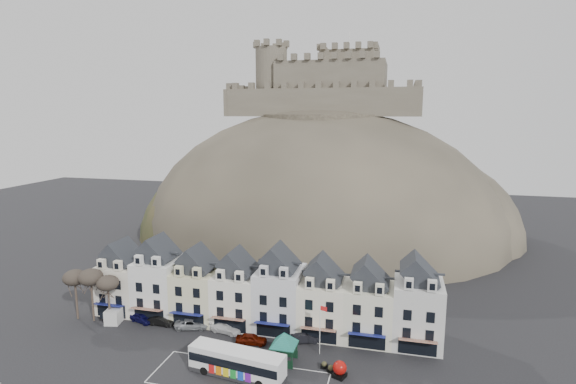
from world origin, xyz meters
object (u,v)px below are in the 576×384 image
object	(u,v)px
flagpole	(320,326)
car_charcoal	(306,338)
car_navy	(142,317)
white_van	(117,313)
car_white	(226,328)
car_silver	(192,324)
bus	(237,362)
car_maroon	(251,339)
bus_shelter	(284,339)
car_black	(161,321)
red_buoy	(340,369)

from	to	relation	value
flagpole	car_charcoal	distance (m)	5.08
car_navy	car_charcoal	world-z (taller)	car_navy
flagpole	white_van	bearing A→B (deg)	175.68
car_white	car_silver	bearing A→B (deg)	99.89
flagpole	car_white	distance (m)	15.58
bus	car_silver	bearing A→B (deg)	145.13
car_maroon	bus_shelter	bearing A→B (deg)	-129.25
flagpole	white_van	xyz separation A→B (m)	(-33.52, 2.53, -3.03)
car_navy	car_maroon	distance (m)	19.23
bus_shelter	car_charcoal	world-z (taller)	bus_shelter
car_black	car_maroon	xyz separation A→B (m)	(15.60, -2.14, 0.07)
bus_shelter	car_black	world-z (taller)	bus_shelter
car_navy	car_white	xyz separation A→B (m)	(14.21, 0.00, -0.04)
car_navy	car_charcoal	xyz separation A→B (m)	(26.59, 0.00, -0.02)
bus_shelter	red_buoy	distance (m)	8.10
bus_shelter	car_silver	bearing A→B (deg)	160.77
red_buoy	car_navy	xyz separation A→B (m)	(-32.49, 7.55, -0.36)
white_van	car_white	bearing A→B (deg)	-10.46
car_navy	car_silver	world-z (taller)	car_navy
car_navy	car_charcoal	bearing A→B (deg)	-71.84
car_black	car_white	distance (m)	10.73
bus_shelter	bus	bearing A→B (deg)	-137.10
red_buoy	white_van	distance (m)	37.57
bus_shelter	white_van	bearing A→B (deg)	169.71
bus	car_charcoal	size ratio (longest dim) A/B	2.89
bus	car_silver	xyz separation A→B (m)	(-11.21, 10.38, -1.22)
car_black	car_white	world-z (taller)	car_white
car_charcoal	red_buoy	bearing A→B (deg)	-160.92
bus_shelter	car_white	size ratio (longest dim) A/B	1.38
car_maroon	car_silver	bearing A→B (deg)	69.25
car_white	car_charcoal	xyz separation A→B (m)	(12.38, 0.00, 0.02)
red_buoy	car_silver	size ratio (longest dim) A/B	0.42
bus_shelter	car_black	bearing A→B (deg)	165.91
bus	car_charcoal	bearing A→B (deg)	65.13
white_van	car_white	world-z (taller)	white_van
bus	car_silver	size ratio (longest dim) A/B	2.46
car_charcoal	car_white	bearing A→B (deg)	71.08
bus_shelter	car_white	distance (m)	12.45
bus	car_navy	distance (m)	22.47
car_navy	car_silver	xyz separation A→B (m)	(8.69, 0.00, -0.01)
red_buoy	car_maroon	size ratio (longest dim) A/B	0.49
bus_shelter	flagpole	xyz separation A→B (m)	(4.29, 3.16, 0.86)
car_silver	bus_shelter	bearing A→B (deg)	-126.30
car_navy	bus	bearing A→B (deg)	-99.41
car_white	car_maroon	distance (m)	5.42
white_van	car_white	distance (m)	18.57
car_maroon	car_charcoal	world-z (taller)	car_maroon
car_silver	car_charcoal	bearing A→B (deg)	-106.34
car_black	bus	bearing A→B (deg)	-120.95
bus	white_van	bearing A→B (deg)	165.14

